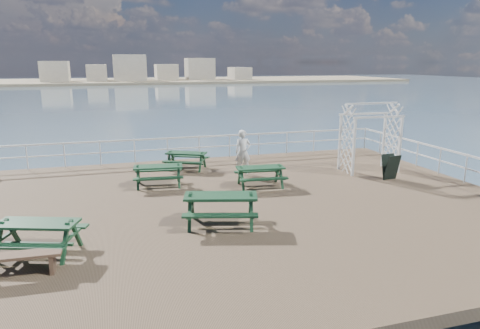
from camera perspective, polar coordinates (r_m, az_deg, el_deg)
name	(u,v)px	position (r m, az deg, el deg)	size (l,w,h in m)	color
ground	(241,208)	(13.87, 0.11, -5.82)	(18.00, 14.00, 0.30)	brown
sea_backdrop	(162,78)	(147.60, -10.32, 11.34)	(300.00, 300.00, 9.20)	#456174
railing	(219,160)	(15.96, -2.76, 0.56)	(17.77, 13.76, 1.10)	silver
picnic_table_a	(158,171)	(15.94, -10.83, -0.89)	(1.89, 1.59, 0.85)	#13341F
picnic_table_b	(186,157)	(18.28, -7.17, 1.01)	(2.11, 1.97, 0.82)	#13341F
picnic_table_c	(260,172)	(15.58, 2.73, -1.03)	(1.85, 1.55, 0.84)	#13341F
picnic_table_d	(37,231)	(11.20, -25.39, -8.01)	(2.26, 2.03, 0.91)	#13341F
picnic_table_e	(221,203)	(11.94, -2.58, -5.15)	(2.37, 2.10, 0.98)	#13341F
flat_bench_far	(19,259)	(10.39, -27.34, -11.17)	(1.72, 0.47, 0.49)	brown
trellis_arbor	(370,141)	(18.48, 16.91, 3.01)	(2.32, 1.28, 2.85)	silver
sandwich_board	(390,167)	(17.51, 19.41, -0.34)	(0.66, 0.53, 1.00)	black
person	(243,152)	(17.29, 0.40, 1.67)	(0.65, 0.43, 1.80)	silver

